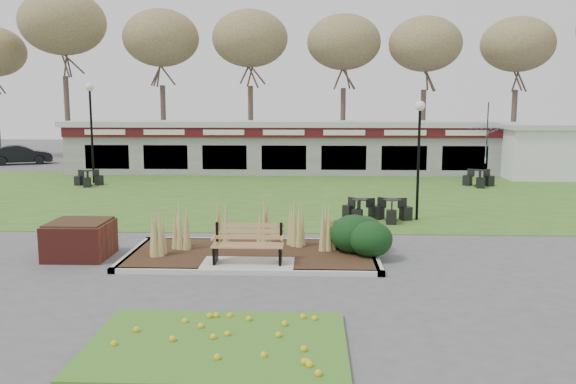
{
  "coord_description": "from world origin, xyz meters",
  "views": [
    {
      "loc": [
        1.53,
        -13.97,
        3.94
      ],
      "look_at": [
        0.89,
        2.0,
        1.58
      ],
      "focal_mm": 38.0,
      "sensor_mm": 36.0,
      "label": 1
    }
  ],
  "objects_px": {
    "park_bench": "(248,243)",
    "bistro_set_a": "(88,181)",
    "food_pavilion": "(285,147)",
    "lamp_post_far_left": "(91,110)",
    "bistro_set_c": "(479,181)",
    "brick_planter": "(80,239)",
    "bistro_set_b": "(392,214)",
    "patio_umbrella": "(487,144)",
    "lamp_post_mid_right": "(419,134)",
    "bistro_set_d": "(360,213)",
    "car_black": "(21,155)",
    "service_hut": "(544,151)"
  },
  "relations": [
    {
      "from": "service_hut",
      "to": "bistro_set_c",
      "type": "distance_m",
      "value": 5.43
    },
    {
      "from": "bistro_set_c",
      "to": "bistro_set_d",
      "type": "relative_size",
      "value": 1.15
    },
    {
      "from": "bistro_set_d",
      "to": "patio_umbrella",
      "type": "xyz_separation_m",
      "value": [
        7.41,
        11.69,
        1.54
      ]
    },
    {
      "from": "lamp_post_far_left",
      "to": "patio_umbrella",
      "type": "bearing_deg",
      "value": 8.06
    },
    {
      "from": "food_pavilion",
      "to": "bistro_set_c",
      "type": "height_order",
      "value": "food_pavilion"
    },
    {
      "from": "lamp_post_mid_right",
      "to": "bistro_set_d",
      "type": "relative_size",
      "value": 3.14
    },
    {
      "from": "bistro_set_a",
      "to": "bistro_set_c",
      "type": "xyz_separation_m",
      "value": [
        18.42,
        0.5,
        0.02
      ]
    },
    {
      "from": "lamp_post_far_left",
      "to": "bistro_set_b",
      "type": "height_order",
      "value": "lamp_post_far_left"
    },
    {
      "from": "bistro_set_b",
      "to": "car_black",
      "type": "distance_m",
      "value": 27.9
    },
    {
      "from": "park_bench",
      "to": "brick_planter",
      "type": "height_order",
      "value": "park_bench"
    },
    {
      "from": "bistro_set_b",
      "to": "patio_umbrella",
      "type": "distance_m",
      "value": 13.6
    },
    {
      "from": "brick_planter",
      "to": "lamp_post_far_left",
      "type": "relative_size",
      "value": 0.31
    },
    {
      "from": "brick_planter",
      "to": "service_hut",
      "type": "height_order",
      "value": "service_hut"
    },
    {
      "from": "brick_planter",
      "to": "bistro_set_a",
      "type": "xyz_separation_m",
      "value": [
        -4.67,
        13.19,
        -0.21
      ]
    },
    {
      "from": "bistro_set_a",
      "to": "bistro_set_b",
      "type": "bearing_deg",
      "value": -31.47
    },
    {
      "from": "brick_planter",
      "to": "bistro_set_b",
      "type": "bearing_deg",
      "value": 30.67
    },
    {
      "from": "lamp_post_mid_right",
      "to": "bistro_set_d",
      "type": "distance_m",
      "value": 3.27
    },
    {
      "from": "service_hut",
      "to": "bistro_set_d",
      "type": "relative_size",
      "value": 3.47
    },
    {
      "from": "bistro_set_c",
      "to": "patio_umbrella",
      "type": "relative_size",
      "value": 0.51
    },
    {
      "from": "brick_planter",
      "to": "lamp_post_far_left",
      "type": "xyz_separation_m",
      "value": [
        -4.77,
        14.21,
        3.07
      ]
    },
    {
      "from": "bistro_set_a",
      "to": "car_black",
      "type": "distance_m",
      "value": 12.79
    },
    {
      "from": "park_bench",
      "to": "bistro_set_a",
      "type": "relative_size",
      "value": 1.29
    },
    {
      "from": "bistro_set_d",
      "to": "lamp_post_mid_right",
      "type": "bearing_deg",
      "value": 0.5
    },
    {
      "from": "food_pavilion",
      "to": "bistro_set_d",
      "type": "xyz_separation_m",
      "value": [
        3.14,
        -13.65,
        -1.22
      ]
    },
    {
      "from": "park_bench",
      "to": "lamp_post_mid_right",
      "type": "height_order",
      "value": "lamp_post_mid_right"
    },
    {
      "from": "food_pavilion",
      "to": "bistro_set_c",
      "type": "xyz_separation_m",
      "value": [
        9.35,
        -5.27,
        -1.2
      ]
    },
    {
      "from": "service_hut",
      "to": "lamp_post_far_left",
      "type": "bearing_deg",
      "value": -172.98
    },
    {
      "from": "patio_umbrella",
      "to": "car_black",
      "type": "height_order",
      "value": "patio_umbrella"
    },
    {
      "from": "lamp_post_mid_right",
      "to": "bistro_set_c",
      "type": "xyz_separation_m",
      "value": [
        4.3,
        8.37,
        -2.62
      ]
    },
    {
      "from": "service_hut",
      "to": "brick_planter",
      "type": "bearing_deg",
      "value": -136.48
    },
    {
      "from": "park_bench",
      "to": "car_black",
      "type": "xyz_separation_m",
      "value": [
        -17.08,
        23.9,
        0.03
      ]
    },
    {
      "from": "lamp_post_far_left",
      "to": "bistro_set_a",
      "type": "xyz_separation_m",
      "value": [
        0.11,
        -1.01,
        -3.28
      ]
    },
    {
      "from": "bistro_set_b",
      "to": "car_black",
      "type": "bearing_deg",
      "value": 139.65
    },
    {
      "from": "bistro_set_c",
      "to": "car_black",
      "type": "height_order",
      "value": "car_black"
    },
    {
      "from": "lamp_post_mid_right",
      "to": "bistro_set_b",
      "type": "bearing_deg",
      "value": -164.73
    },
    {
      "from": "bistro_set_a",
      "to": "bistro_set_d",
      "type": "xyz_separation_m",
      "value": [
        12.21,
        -7.89,
        -0.01
      ]
    },
    {
      "from": "park_bench",
      "to": "lamp_post_far_left",
      "type": "xyz_separation_m",
      "value": [
        -9.17,
        14.96,
        2.95
      ]
    },
    {
      "from": "car_black",
      "to": "bistro_set_b",
      "type": "bearing_deg",
      "value": -155.19
    },
    {
      "from": "park_bench",
      "to": "service_hut",
      "type": "relative_size",
      "value": 0.39
    },
    {
      "from": "patio_umbrella",
      "to": "car_black",
      "type": "xyz_separation_m",
      "value": [
        -27.64,
        6.15,
        -1.18
      ]
    },
    {
      "from": "park_bench",
      "to": "bistro_set_c",
      "type": "distance_m",
      "value": 17.21
    },
    {
      "from": "bistro_set_c",
      "to": "bistro_set_d",
      "type": "height_order",
      "value": "bistro_set_c"
    },
    {
      "from": "food_pavilion",
      "to": "lamp_post_far_left",
      "type": "relative_size",
      "value": 5.06
    },
    {
      "from": "food_pavilion",
      "to": "lamp_post_far_left",
      "type": "height_order",
      "value": "lamp_post_far_left"
    },
    {
      "from": "park_bench",
      "to": "lamp_post_mid_right",
      "type": "xyz_separation_m",
      "value": [
        5.05,
        6.08,
        2.32
      ]
    },
    {
      "from": "bistro_set_b",
      "to": "car_black",
      "type": "relative_size",
      "value": 0.37
    },
    {
      "from": "bistro_set_c",
      "to": "lamp_post_far_left",
      "type": "bearing_deg",
      "value": 178.42
    },
    {
      "from": "brick_planter",
      "to": "bistro_set_c",
      "type": "bearing_deg",
      "value": 44.88
    },
    {
      "from": "food_pavilion",
      "to": "bistro_set_b",
      "type": "distance_m",
      "value": 14.54
    },
    {
      "from": "patio_umbrella",
      "to": "car_black",
      "type": "bearing_deg",
      "value": 167.45
    }
  ]
}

